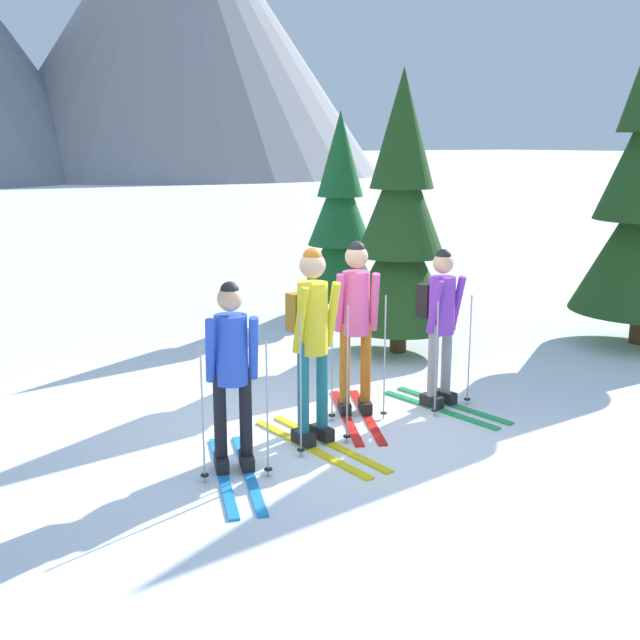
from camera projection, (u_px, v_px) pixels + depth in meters
name	position (u px, v px, depth m)	size (l,w,h in m)	color
ground_plane	(321.00, 435.00, 7.55)	(400.00, 400.00, 0.00)	white
skier_in_blue	(231.00, 367.00, 6.54)	(0.82, 1.67, 1.67)	#1E84D1
skier_in_yellow	(312.00, 334.00, 7.10)	(0.61, 1.75, 1.87)	yellow
skier_in_pink	(356.00, 320.00, 7.89)	(0.95, 1.62, 1.83)	red
skier_in_purple	(440.00, 319.00, 8.17)	(0.60, 1.58, 1.71)	green
pine_tree_mid	(340.00, 224.00, 12.46)	(1.36, 1.36, 3.28)	#51381E
pine_tree_far	(401.00, 227.00, 10.16)	(1.54, 1.54, 3.72)	#51381E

